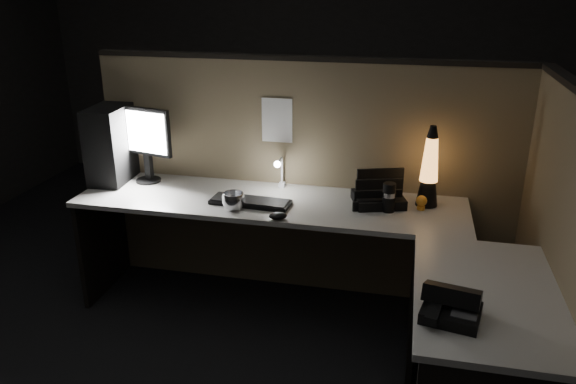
% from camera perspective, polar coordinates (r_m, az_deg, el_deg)
% --- Properties ---
extents(floor, '(6.00, 6.00, 0.00)m').
position_cam_1_polar(floor, '(3.14, -1.83, -17.60)').
color(floor, black).
rests_on(floor, ground).
extents(room_shell, '(6.00, 6.00, 6.00)m').
position_cam_1_polar(room_shell, '(2.48, -2.27, 13.09)').
color(room_shell, silver).
rests_on(room_shell, ground).
extents(partition_back, '(2.66, 0.06, 1.50)m').
position_cam_1_polar(partition_back, '(3.58, 1.73, 1.19)').
color(partition_back, brown).
rests_on(partition_back, ground).
extents(partition_right, '(0.06, 1.66, 1.50)m').
position_cam_1_polar(partition_right, '(2.84, 25.67, -6.45)').
color(partition_right, brown).
rests_on(partition_right, ground).
extents(desk, '(2.60, 1.60, 0.73)m').
position_cam_1_polar(desk, '(3.00, 2.59, -6.39)').
color(desk, '#B3B1A9').
rests_on(desk, ground).
extents(pc_tower, '(0.24, 0.47, 0.48)m').
position_cam_1_polar(pc_tower, '(3.78, -17.26, 4.83)').
color(pc_tower, black).
rests_on(pc_tower, desk).
extents(monitor, '(0.37, 0.16, 0.48)m').
position_cam_1_polar(monitor, '(3.66, -14.28, 5.39)').
color(monitor, black).
rests_on(monitor, desk).
extents(keyboard, '(0.47, 0.18, 0.02)m').
position_cam_1_polar(keyboard, '(3.26, -3.84, -1.03)').
color(keyboard, black).
rests_on(keyboard, desk).
extents(mouse, '(0.12, 0.11, 0.04)m').
position_cam_1_polar(mouse, '(3.05, -1.02, -2.43)').
color(mouse, black).
rests_on(mouse, desk).
extents(clip_lamp, '(0.04, 0.16, 0.21)m').
position_cam_1_polar(clip_lamp, '(3.43, -0.85, 2.12)').
color(clip_lamp, silver).
rests_on(clip_lamp, desk).
extents(organizer, '(0.34, 0.32, 0.21)m').
position_cam_1_polar(organizer, '(3.29, 9.18, -0.35)').
color(organizer, black).
rests_on(organizer, desk).
extents(lava_lamp, '(0.13, 0.13, 0.47)m').
position_cam_1_polar(lava_lamp, '(3.27, 14.14, 1.90)').
color(lava_lamp, black).
rests_on(lava_lamp, desk).
extents(travel_mug, '(0.07, 0.07, 0.17)m').
position_cam_1_polar(travel_mug, '(3.18, 10.21, -0.54)').
color(travel_mug, black).
rests_on(travel_mug, desk).
extents(steel_mug, '(0.16, 0.16, 0.10)m').
position_cam_1_polar(steel_mug, '(3.17, -5.57, -0.94)').
color(steel_mug, '#B6B7BD').
rests_on(steel_mug, desk).
extents(figurine, '(0.06, 0.06, 0.06)m').
position_cam_1_polar(figurine, '(3.25, 13.41, -0.88)').
color(figurine, '#FF9D28').
rests_on(figurine, desk).
extents(pinned_paper, '(0.19, 0.00, 0.27)m').
position_cam_1_polar(pinned_paper, '(3.47, -1.13, 7.28)').
color(pinned_paper, white).
rests_on(pinned_paper, partition_back).
extents(desk_phone, '(0.25, 0.25, 0.13)m').
position_cam_1_polar(desk_phone, '(2.29, 16.17, -11.00)').
color(desk_phone, black).
rests_on(desk_phone, desk).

